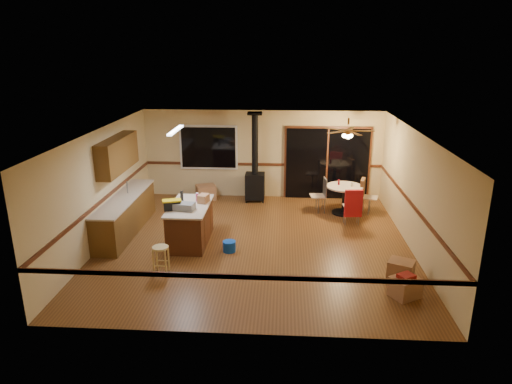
# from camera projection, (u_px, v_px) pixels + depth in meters

# --- Properties ---
(floor) EXTENTS (7.00, 7.00, 0.00)m
(floor) POSITION_uv_depth(u_px,v_px,m) (255.00, 243.00, 10.55)
(floor) COLOR brown
(floor) RESTS_ON ground
(ceiling) EXTENTS (7.00, 7.00, 0.00)m
(ceiling) POSITION_uv_depth(u_px,v_px,m) (255.00, 132.00, 9.76)
(ceiling) COLOR silver
(ceiling) RESTS_ON ground
(wall_back) EXTENTS (7.00, 0.00, 7.00)m
(wall_back) POSITION_uv_depth(u_px,v_px,m) (263.00, 154.00, 13.48)
(wall_back) COLOR #D0B983
(wall_back) RESTS_ON ground
(wall_front) EXTENTS (7.00, 0.00, 7.00)m
(wall_front) POSITION_uv_depth(u_px,v_px,m) (240.00, 259.00, 6.83)
(wall_front) COLOR #D0B983
(wall_front) RESTS_ON ground
(wall_left) EXTENTS (0.00, 7.00, 7.00)m
(wall_left) POSITION_uv_depth(u_px,v_px,m) (102.00, 187.00, 10.36)
(wall_left) COLOR #D0B983
(wall_left) RESTS_ON ground
(wall_right) EXTENTS (0.00, 7.00, 7.00)m
(wall_right) POSITION_uv_depth(u_px,v_px,m) (415.00, 193.00, 9.95)
(wall_right) COLOR #D0B983
(wall_right) RESTS_ON ground
(chair_rail) EXTENTS (7.00, 7.00, 0.08)m
(chair_rail) POSITION_uv_depth(u_px,v_px,m) (255.00, 202.00, 10.24)
(chair_rail) COLOR #4E2513
(chair_rail) RESTS_ON ground
(window) EXTENTS (1.72, 0.10, 1.32)m
(window) POSITION_uv_depth(u_px,v_px,m) (209.00, 147.00, 13.47)
(window) COLOR black
(window) RESTS_ON ground
(sliding_door) EXTENTS (2.52, 0.10, 2.10)m
(sliding_door) POSITION_uv_depth(u_px,v_px,m) (327.00, 164.00, 13.40)
(sliding_door) COLOR black
(sliding_door) RESTS_ON ground
(lower_cabinets) EXTENTS (0.60, 3.00, 0.86)m
(lower_cabinets) POSITION_uv_depth(u_px,v_px,m) (125.00, 215.00, 11.08)
(lower_cabinets) COLOR brown
(lower_cabinets) RESTS_ON ground
(countertop) EXTENTS (0.64, 3.04, 0.04)m
(countertop) POSITION_uv_depth(u_px,v_px,m) (124.00, 198.00, 10.94)
(countertop) COLOR #BDAA93
(countertop) RESTS_ON lower_cabinets
(upper_cabinets) EXTENTS (0.35, 2.00, 0.80)m
(upper_cabinets) POSITION_uv_depth(u_px,v_px,m) (118.00, 154.00, 10.83)
(upper_cabinets) COLOR brown
(upper_cabinets) RESTS_ON ground
(kitchen_island) EXTENTS (0.88, 1.68, 0.90)m
(kitchen_island) POSITION_uv_depth(u_px,v_px,m) (190.00, 224.00, 10.50)
(kitchen_island) COLOR #472211
(kitchen_island) RESTS_ON ground
(wood_stove) EXTENTS (0.55, 0.50, 2.52)m
(wood_stove) POSITION_uv_depth(u_px,v_px,m) (255.00, 177.00, 13.24)
(wood_stove) COLOR black
(wood_stove) RESTS_ON ground
(ceiling_fan) EXTENTS (0.24, 0.24, 0.55)m
(ceiling_fan) POSITION_uv_depth(u_px,v_px,m) (348.00, 133.00, 11.78)
(ceiling_fan) COLOR brown
(ceiling_fan) RESTS_ON ceiling
(fluorescent_strip) EXTENTS (0.10, 1.20, 0.04)m
(fluorescent_strip) POSITION_uv_depth(u_px,v_px,m) (176.00, 130.00, 10.16)
(fluorescent_strip) COLOR white
(fluorescent_strip) RESTS_ON ceiling
(toolbox_grey) EXTENTS (0.54, 0.35, 0.16)m
(toolbox_grey) POSITION_uv_depth(u_px,v_px,m) (183.00, 206.00, 10.06)
(toolbox_grey) COLOR slate
(toolbox_grey) RESTS_ON kitchen_island
(toolbox_black) EXTENTS (0.40, 0.29, 0.20)m
(toolbox_black) POSITION_uv_depth(u_px,v_px,m) (172.00, 205.00, 10.05)
(toolbox_black) COLOR black
(toolbox_black) RESTS_ON kitchen_island
(toolbox_yellow_lid) EXTENTS (0.46, 0.33, 0.03)m
(toolbox_yellow_lid) POSITION_uv_depth(u_px,v_px,m) (172.00, 201.00, 10.01)
(toolbox_yellow_lid) COLOR gold
(toolbox_yellow_lid) RESTS_ON toolbox_black
(box_on_island) EXTENTS (0.27, 0.32, 0.19)m
(box_on_island) POSITION_uv_depth(u_px,v_px,m) (204.00, 198.00, 10.53)
(box_on_island) COLOR #996844
(box_on_island) RESTS_ON kitchen_island
(bottle_dark) EXTENTS (0.09, 0.09, 0.25)m
(bottle_dark) POSITION_uv_depth(u_px,v_px,m) (182.00, 196.00, 10.62)
(bottle_dark) COLOR black
(bottle_dark) RESTS_ON kitchen_island
(bottle_pink) EXTENTS (0.07, 0.07, 0.20)m
(bottle_pink) POSITION_uv_depth(u_px,v_px,m) (197.00, 197.00, 10.60)
(bottle_pink) COLOR #D84C8C
(bottle_pink) RESTS_ON kitchen_island
(bottle_white) EXTENTS (0.08, 0.08, 0.20)m
(bottle_white) POSITION_uv_depth(u_px,v_px,m) (197.00, 197.00, 10.61)
(bottle_white) COLOR white
(bottle_white) RESTS_ON kitchen_island
(bar_stool) EXTENTS (0.41, 0.41, 0.58)m
(bar_stool) POSITION_uv_depth(u_px,v_px,m) (161.00, 260.00, 9.06)
(bar_stool) COLOR tan
(bar_stool) RESTS_ON floor
(blue_bucket) EXTENTS (0.34, 0.34, 0.24)m
(blue_bucket) POSITION_uv_depth(u_px,v_px,m) (229.00, 246.00, 10.10)
(blue_bucket) COLOR #0D44B7
(blue_bucket) RESTS_ON floor
(dining_table) EXTENTS (0.98, 0.98, 0.78)m
(dining_table) POSITION_uv_depth(u_px,v_px,m) (344.00, 195.00, 12.29)
(dining_table) COLOR black
(dining_table) RESTS_ON ground
(glass_red) EXTENTS (0.07, 0.07, 0.15)m
(glass_red) POSITION_uv_depth(u_px,v_px,m) (339.00, 182.00, 12.30)
(glass_red) COLOR #590C14
(glass_red) RESTS_ON dining_table
(glass_cream) EXTENTS (0.06, 0.06, 0.13)m
(glass_cream) POSITION_uv_depth(u_px,v_px,m) (352.00, 184.00, 12.14)
(glass_cream) COLOR beige
(glass_cream) RESTS_ON dining_table
(chair_left) EXTENTS (0.45, 0.44, 0.51)m
(chair_left) POSITION_uv_depth(u_px,v_px,m) (322.00, 191.00, 12.41)
(chair_left) COLOR tan
(chair_left) RESTS_ON ground
(chair_near) EXTENTS (0.46, 0.49, 0.70)m
(chair_near) POSITION_uv_depth(u_px,v_px,m) (353.00, 203.00, 11.42)
(chair_near) COLOR tan
(chair_near) RESTS_ON ground
(chair_right) EXTENTS (0.55, 0.52, 0.70)m
(chair_right) POSITION_uv_depth(u_px,v_px,m) (363.00, 192.00, 12.33)
(chair_right) COLOR tan
(chair_right) RESTS_ON ground
(box_under_window) EXTENTS (0.66, 0.60, 0.44)m
(box_under_window) POSITION_uv_depth(u_px,v_px,m) (206.00, 192.00, 13.53)
(box_under_window) COLOR #996844
(box_under_window) RESTS_ON floor
(box_corner_a) EXTENTS (0.63, 0.60, 0.37)m
(box_corner_a) POSITION_uv_depth(u_px,v_px,m) (405.00, 287.00, 8.25)
(box_corner_a) COLOR #996844
(box_corner_a) RESTS_ON floor
(box_corner_b) EXTENTS (0.60, 0.57, 0.38)m
(box_corner_b) POSITION_uv_depth(u_px,v_px,m) (401.00, 270.00, 8.88)
(box_corner_b) COLOR #996844
(box_corner_b) RESTS_ON floor
(box_small_red) EXTENTS (0.35, 0.34, 0.07)m
(box_small_red) POSITION_uv_depth(u_px,v_px,m) (406.00, 276.00, 8.18)
(box_small_red) COLOR maroon
(box_small_red) RESTS_ON box_corner_a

